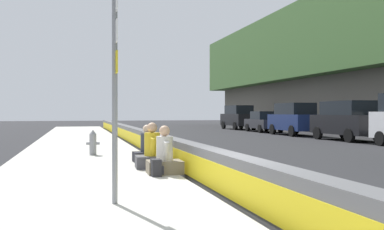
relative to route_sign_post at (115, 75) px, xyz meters
name	(u,v)px	position (x,y,z in m)	size (l,w,h in m)	color
ground_plane	(234,200)	(0.42, -2.21, -2.23)	(160.00, 160.00, 0.00)	#232326
sidewalk_strip	(87,204)	(0.42, 0.44, -2.16)	(80.00, 4.40, 0.14)	#B5B2A8
jersey_barrier	(234,178)	(0.42, -2.21, -1.81)	(76.00, 0.45, 0.85)	#545456
route_sign_post	(115,75)	(0.00, 0.00, 0.00)	(0.44, 0.09, 3.60)	gray
fire_hydrant	(93,142)	(8.61, 0.05, -1.65)	(0.26, 0.46, 0.88)	gray
seated_person_foreground	(165,158)	(3.30, -1.47, -1.73)	(0.75, 0.86, 1.17)	#706651
seated_person_middle	(152,154)	(4.46, -1.35, -1.71)	(0.79, 0.91, 1.22)	#424247
seated_person_rear	(147,150)	(5.91, -1.44, -1.74)	(0.72, 0.82, 1.12)	black
backpack	(156,168)	(2.90, -1.19, -1.90)	(0.32, 0.28, 0.40)	#232328
parked_car_fourth	(347,120)	(15.14, -14.46, -1.05)	(4.85, 2.17, 2.28)	black
parked_car_midline	(294,119)	(21.19, -14.28, -1.05)	(4.81, 2.09, 2.28)	navy
parked_car_far	(264,122)	(26.68, -14.37, -1.37)	(4.55, 2.05, 1.71)	#28282D
parked_car_farther	(238,117)	(32.52, -14.34, -1.05)	(4.85, 2.16, 2.28)	black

